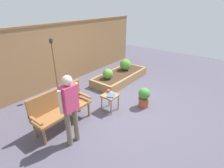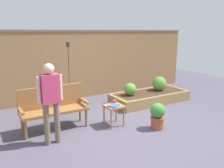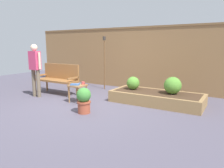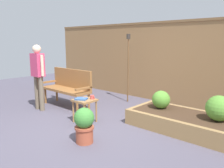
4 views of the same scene
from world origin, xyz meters
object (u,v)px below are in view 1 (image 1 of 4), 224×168
shrub_far_corner (125,65)px  potted_boxwood (144,97)px  cup_on_table (109,91)px  book_on_table (111,95)px  garden_bench (60,105)px  shrub_near_bench (108,74)px  tiki_torch (54,59)px  side_table (110,97)px  person_by_bench (70,105)px

shrub_far_corner → potted_boxwood: bearing=-132.7°
cup_on_table → potted_boxwood: bearing=-50.7°
book_on_table → garden_bench: bearing=125.7°
garden_bench → shrub_near_bench: bearing=11.2°
cup_on_table → tiki_torch: (-0.44, 1.74, 0.72)m
cup_on_table → book_on_table: size_ratio=0.50×
cup_on_table → potted_boxwood: potted_boxwood is taller
garden_bench → side_table: garden_bench is taller
cup_on_table → book_on_table: bearing=-124.2°
cup_on_table → tiki_torch: bearing=104.3°
book_on_table → shrub_near_bench: bearing=14.4°
cup_on_table → book_on_table: 0.22m
side_table → shrub_far_corner: 2.50m
book_on_table → person_by_bench: (-1.43, -0.09, 0.44)m
garden_bench → person_by_bench: size_ratio=0.92×
cup_on_table → shrub_near_bench: bearing=39.8°
garden_bench → side_table: size_ratio=3.00×
side_table → shrub_far_corner: size_ratio=1.09×
shrub_far_corner → book_on_table: bearing=-155.0°
book_on_table → cup_on_table: bearing=28.3°
side_table → shrub_near_bench: shrub_near_bench is taller
garden_bench → tiki_torch: size_ratio=0.79×
potted_boxwood → shrub_near_bench: shrub_near_bench is taller
cup_on_table → person_by_bench: (-1.56, -0.28, 0.41)m
potted_boxwood → shrub_far_corner: size_ratio=1.34×
garden_bench → book_on_table: 1.34m
garden_bench → potted_boxwood: garden_bench is taller
cup_on_table → shrub_near_bench: (1.07, 0.89, -0.04)m
side_table → potted_boxwood: bearing=-41.8°
shrub_far_corner → person_by_bench: person_by_bench is taller
potted_boxwood → side_table: bearing=138.2°
book_on_table → shrub_near_bench: 1.61m
shrub_near_bench → shrub_far_corner: size_ratio=0.82×
book_on_table → potted_boxwood: 0.99m
tiki_torch → person_by_bench: 2.33m
side_table → shrub_near_bench: (1.16, 1.02, 0.08)m
cup_on_table → shrub_far_corner: shrub_far_corner is taller
side_table → shrub_near_bench: size_ratio=1.33×
shrub_near_bench → tiki_torch: bearing=150.8°
potted_boxwood → tiki_torch: 2.89m
shrub_far_corner → shrub_near_bench: bearing=-180.0°
garden_bench → cup_on_table: (1.32, -0.42, -0.03)m
shrub_far_corner → person_by_bench: 3.94m
side_table → person_by_bench: 1.57m
garden_bench → tiki_torch: bearing=56.3°
garden_bench → shrub_far_corner: garden_bench is taller
cup_on_table → shrub_near_bench: 1.39m
garden_bench → shrub_near_bench: garden_bench is taller
side_table → tiki_torch: size_ratio=0.26×
shrub_near_bench → tiki_torch: tiki_torch is taller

